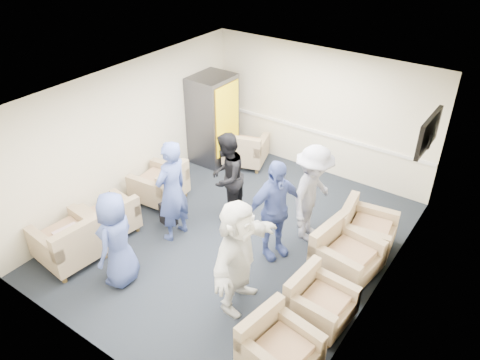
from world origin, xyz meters
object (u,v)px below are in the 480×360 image
Objects in this scene: armchair_left_far at (161,186)px; armchair_right_near at (276,349)px; vending_machine at (213,119)px; person_mid_left at (172,191)px; armchair_left_near at (71,243)px; person_back_right at (312,194)px; armchair_right_far at (363,231)px; person_front_left at (116,239)px; armchair_right_midfar at (343,256)px; person_front_right at (238,256)px; armchair_corner at (245,151)px; person_mid_right at (274,210)px; armchair_left_mid at (112,218)px; armchair_right_midnear at (318,303)px; person_back_left at (227,177)px.

armchair_left_far is 1.01× the size of armchair_right_near.
vending_machine is 1.05× the size of person_mid_left.
armchair_right_near is (3.81, 0.19, -0.04)m from armchair_left_near.
armchair_right_far is at bearing -78.39° from person_back_right.
armchair_right_midfar is at bearing 110.77° from person_front_left.
vending_machine reaches higher than person_front_right.
person_front_right is at bearing 152.72° from armchair_right_midfar.
armchair_right_far reaches higher than armchair_corner.
armchair_right_midfar is (3.78, 0.13, 0.00)m from armchair_left_far.
armchair_corner is 3.11m from person_mid_right.
person_front_right is at bearing 93.95° from person_front_left.
armchair_right_far is at bearing 98.25° from armchair_left_far.
person_front_left is at bearing 128.03° from armchair_right_far.
armchair_right_near is (3.84, -0.71, 0.02)m from armchair_left_mid.
armchair_left_far is 3.79m from armchair_right_midfar.
armchair_right_midnear is 0.44× the size of vending_machine.
armchair_corner is (0.51, 4.30, -0.03)m from armchair_left_near.
person_back_right reaches higher than armchair_left_far.
armchair_left_near is at bearing 65.20° from armchair_corner.
armchair_corner is at bearing -171.40° from person_back_left.
armchair_left_near is 2.87m from person_back_left.
armchair_right_near is at bearing -122.64° from person_mid_right.
armchair_right_midnear is 1.31m from person_front_right.
armchair_left_near reaches higher than armchair_right_far.
armchair_right_far is 4.19m from vending_machine.
person_front_right is (2.78, -1.33, 0.55)m from armchair_left_far.
person_back_right reaches higher than armchair_left_mid.
armchair_right_midfar reaches higher than armchair_left_far.
person_front_left is 1.33m from person_mid_left.
armchair_left_near is at bearing 111.23° from armchair_right_midnear.
vending_machine reaches higher than armchair_left_mid.
person_back_left is (0.40, 1.01, -0.08)m from person_mid_left.
armchair_left_far is 2.27m from person_front_left.
person_back_left is 1.35m from person_mid_right.
armchair_right_far is (-0.10, 1.88, 0.03)m from armchair_right_midnear.
armchair_right_midnear is 0.48× the size of person_back_right.
person_front_right reaches higher than armchair_left_far.
armchair_left_mid is 2.86m from person_front_right.
person_mid_left is at bearing 80.41° from armchair_corner.
vending_machine is 4.13m from person_front_left.
armchair_right_midfar is at bearing 9.74° from armchair_right_midnear.
person_front_right is at bearing 59.06° from armchair_left_far.
armchair_right_midfar is 3.53m from person_front_left.
person_front_right is (1.44, -1.67, 0.05)m from person_back_left.
armchair_right_far is 1.07m from person_back_right.
armchair_left_mid is at bearing -86.46° from vending_machine.
armchair_left_near reaches higher than armchair_corner.
person_back_left reaches higher than armchair_right_midfar.
person_mid_right is at bearing 41.59° from armchair_right_near.
vending_machine reaches higher than armchair_right_midfar.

